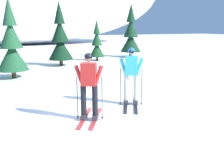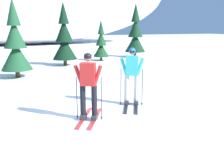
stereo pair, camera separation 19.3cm
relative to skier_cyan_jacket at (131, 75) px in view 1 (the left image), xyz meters
name	(u,v)px [view 1 (the left image)]	position (x,y,z in m)	size (l,w,h in m)	color
ground_plane	(74,112)	(-1.85, 0.03, -0.95)	(120.00, 120.00, 0.00)	white
skier_cyan_jacket	(131,75)	(0.00, 0.00, 0.00)	(1.13, 1.69, 1.82)	black
skier_red_jacket	(89,86)	(-1.63, -0.78, -0.01)	(1.12, 1.60, 1.80)	red
pine_tree_center_left	(11,45)	(-3.31, 5.96, 0.64)	(1.47, 1.47, 3.80)	#47301E
pine_tree_center_right	(60,39)	(-0.40, 8.96, 0.71)	(1.54, 1.54, 3.98)	#47301E
pine_tree_right	(97,44)	(2.50, 10.30, 0.27)	(1.13, 1.13, 2.91)	#47301E
pine_tree_far_right	(131,35)	(5.75, 11.32, 0.83)	(1.65, 1.65, 4.27)	#47301E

